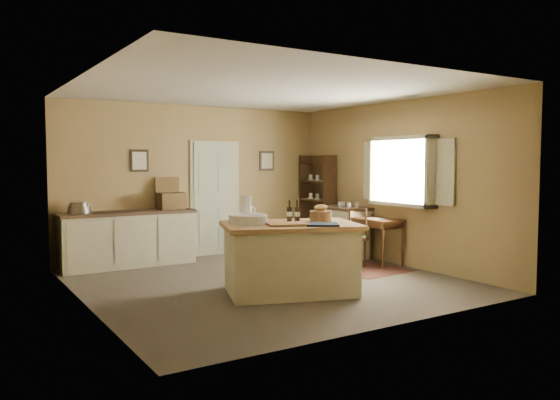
# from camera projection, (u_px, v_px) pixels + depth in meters

# --- Properties ---
(ground) EXTENTS (5.00, 5.00, 0.00)m
(ground) POSITION_uv_depth(u_px,v_px,m) (268.00, 281.00, 7.76)
(ground) COLOR brown
(ground) RESTS_ON ground
(wall_back) EXTENTS (5.00, 0.10, 2.70)m
(wall_back) POSITION_uv_depth(u_px,v_px,m) (197.00, 181.00, 9.78)
(wall_back) COLOR olive
(wall_back) RESTS_ON ground
(wall_front) EXTENTS (5.00, 0.10, 2.70)m
(wall_front) POSITION_uv_depth(u_px,v_px,m) (393.00, 196.00, 5.56)
(wall_front) COLOR olive
(wall_front) RESTS_ON ground
(wall_left) EXTENTS (0.10, 5.00, 2.70)m
(wall_left) POSITION_uv_depth(u_px,v_px,m) (84.00, 192.00, 6.35)
(wall_left) COLOR olive
(wall_left) RESTS_ON ground
(wall_right) EXTENTS (0.10, 5.00, 2.70)m
(wall_right) POSITION_uv_depth(u_px,v_px,m) (398.00, 183.00, 8.99)
(wall_right) COLOR olive
(wall_right) RESTS_ON ground
(ceiling) EXTENTS (5.00, 5.00, 0.00)m
(ceiling) POSITION_uv_depth(u_px,v_px,m) (268.00, 90.00, 7.58)
(ceiling) COLOR silver
(ceiling) RESTS_ON wall_back
(door) EXTENTS (0.97, 0.06, 2.11)m
(door) POSITION_uv_depth(u_px,v_px,m) (215.00, 197.00, 9.97)
(door) COLOR #ABB297
(door) RESTS_ON ground
(framed_prints) EXTENTS (2.82, 0.02, 0.38)m
(framed_prints) POSITION_uv_depth(u_px,v_px,m) (207.00, 161.00, 9.85)
(framed_prints) COLOR black
(framed_prints) RESTS_ON ground
(window) EXTENTS (0.25, 1.99, 1.12)m
(window) POSITION_uv_depth(u_px,v_px,m) (404.00, 171.00, 8.77)
(window) COLOR #BBB695
(window) RESTS_ON ground
(work_island) EXTENTS (1.97, 1.60, 1.20)m
(work_island) POSITION_uv_depth(u_px,v_px,m) (289.00, 256.00, 7.06)
(work_island) COLOR #BBB695
(work_island) RESTS_ON ground
(sideboard) EXTENTS (2.17, 0.62, 1.18)m
(sideboard) POSITION_uv_depth(u_px,v_px,m) (128.00, 237.00, 8.88)
(sideboard) COLOR #BBB695
(sideboard) RESTS_ON ground
(rug) EXTENTS (1.25, 1.70, 0.01)m
(rug) POSITION_uv_depth(u_px,v_px,m) (356.00, 267.00, 8.83)
(rug) COLOR #411A14
(rug) RESTS_ON ground
(writing_desk) EXTENTS (0.51, 0.83, 0.82)m
(writing_desk) POSITION_uv_depth(u_px,v_px,m) (377.00, 225.00, 9.02)
(writing_desk) COLOR #331B0D
(writing_desk) RESTS_ON ground
(desk_chair) EXTENTS (0.49, 0.49, 0.94)m
(desk_chair) POSITION_uv_depth(u_px,v_px,m) (349.00, 239.00, 8.76)
(desk_chair) COLOR black
(desk_chair) RESTS_ON ground
(right_cabinet) EXTENTS (0.56, 1.00, 0.99)m
(right_cabinet) POSITION_uv_depth(u_px,v_px,m) (344.00, 231.00, 9.78)
(right_cabinet) COLOR #BBB695
(right_cabinet) RESTS_ON ground
(shelving_unit) EXTENTS (0.31, 0.82, 1.83)m
(shelving_unit) POSITION_uv_depth(u_px,v_px,m) (319.00, 202.00, 10.64)
(shelving_unit) COLOR black
(shelving_unit) RESTS_ON ground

